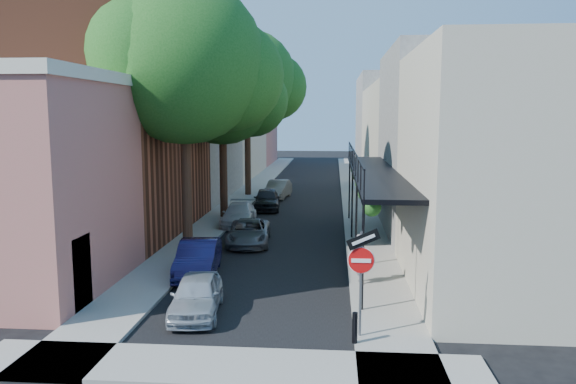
% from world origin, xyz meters
% --- Properties ---
extents(ground, '(160.00, 160.00, 0.00)m').
position_xyz_m(ground, '(0.00, 0.00, 0.00)').
color(ground, black).
rests_on(ground, ground).
extents(road_surface, '(6.00, 64.00, 0.01)m').
position_xyz_m(road_surface, '(0.00, 30.00, 0.01)').
color(road_surface, black).
rests_on(road_surface, ground).
extents(sidewalk_left, '(2.00, 64.00, 0.12)m').
position_xyz_m(sidewalk_left, '(-4.00, 30.00, 0.06)').
color(sidewalk_left, gray).
rests_on(sidewalk_left, ground).
extents(sidewalk_right, '(2.00, 64.00, 0.12)m').
position_xyz_m(sidewalk_right, '(4.00, 30.00, 0.06)').
color(sidewalk_right, gray).
rests_on(sidewalk_right, ground).
extents(sidewalk_cross, '(12.00, 2.00, 0.12)m').
position_xyz_m(sidewalk_cross, '(0.00, -1.00, 0.06)').
color(sidewalk_cross, gray).
rests_on(sidewalk_cross, ground).
extents(buildings_left, '(10.10, 59.10, 12.00)m').
position_xyz_m(buildings_left, '(-9.30, 28.76, 4.94)').
color(buildings_left, '#AF695A').
rests_on(buildings_left, ground).
extents(buildings_right, '(9.80, 55.00, 10.00)m').
position_xyz_m(buildings_right, '(8.99, 29.49, 4.42)').
color(buildings_right, '#BDB19C').
rests_on(buildings_right, ground).
extents(sign_post, '(0.89, 0.17, 2.99)m').
position_xyz_m(sign_post, '(3.16, 0.97, 2.04)').
color(sign_post, '#595B60').
rests_on(sign_post, ground).
extents(bollard, '(0.14, 0.14, 0.80)m').
position_xyz_m(bollard, '(3.00, 0.50, 0.52)').
color(bollard, black).
rests_on(bollard, sidewalk_right).
extents(oak_near, '(7.48, 6.80, 11.42)m').
position_xyz_m(oak_near, '(-3.37, 10.26, 7.88)').
color(oak_near, '#362215').
rests_on(oak_near, ground).
extents(oak_mid, '(6.60, 6.00, 10.20)m').
position_xyz_m(oak_mid, '(-3.42, 18.23, 7.06)').
color(oak_mid, '#362215').
rests_on(oak_mid, ground).
extents(oak_far, '(7.70, 7.00, 11.90)m').
position_xyz_m(oak_far, '(-3.35, 27.27, 8.26)').
color(oak_far, '#362215').
rests_on(oak_far, ground).
extents(parked_car_a, '(1.76, 3.58, 1.18)m').
position_xyz_m(parked_car_a, '(-1.57, 2.53, 0.59)').
color(parked_car_a, '#9DA6AE').
rests_on(parked_car_a, ground).
extents(parked_car_b, '(1.77, 4.03, 1.29)m').
position_xyz_m(parked_car_b, '(-2.49, 6.51, 0.64)').
color(parked_car_b, '#181645').
rests_on(parked_car_b, ground).
extents(parked_car_c, '(2.16, 4.15, 1.12)m').
position_xyz_m(parked_car_c, '(-1.40, 11.65, 0.56)').
color(parked_car_c, '#53565A').
rests_on(parked_car_c, ground).
extents(parked_car_d, '(1.84, 4.14, 1.18)m').
position_xyz_m(parked_car_d, '(-2.60, 16.00, 0.59)').
color(parked_car_d, silver).
rests_on(parked_car_d, ground).
extents(parked_car_e, '(1.89, 4.03, 1.33)m').
position_xyz_m(parked_car_e, '(-1.72, 21.13, 0.67)').
color(parked_car_e, black).
rests_on(parked_car_e, ground).
extents(parked_car_f, '(1.78, 4.00, 1.27)m').
position_xyz_m(parked_car_f, '(-1.52, 26.05, 0.64)').
color(parked_car_f, gray).
rests_on(parked_car_f, ground).
extents(pedestrian, '(0.50, 0.68, 1.71)m').
position_xyz_m(pedestrian, '(3.40, 5.73, 0.97)').
color(pedestrian, gray).
rests_on(pedestrian, sidewalk_right).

